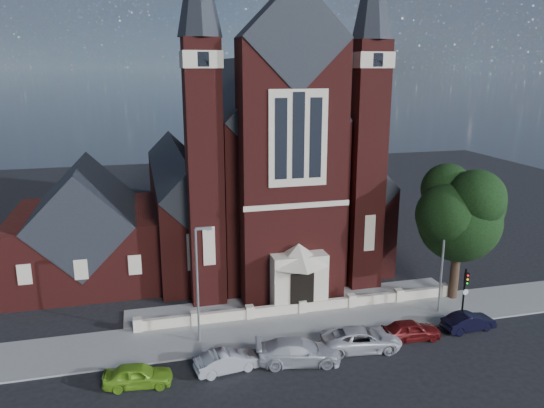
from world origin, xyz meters
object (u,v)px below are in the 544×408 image
(church, at_px, (254,168))
(street_tree, at_px, (463,216))
(parish_hall, at_px, (86,233))
(car_silver_a, at_px, (227,361))
(car_dark_red, at_px, (411,330))
(car_lime_van, at_px, (138,375))
(car_white_suv, at_px, (362,339))
(street_lamp_left, at_px, (199,279))
(street_lamp_right, at_px, (444,255))
(traffic_signal, at_px, (465,288))
(car_navy, at_px, (469,322))
(car_silver_b, at_px, (298,352))

(church, height_order, street_tree, church)
(parish_hall, height_order, car_silver_a, parish_hall)
(car_dark_red, bearing_deg, car_lime_van, 96.34)
(car_lime_van, relative_size, car_silver_a, 1.00)
(church, xyz_separation_m, parish_hall, (-16.00, -4.94, -4.17))
(car_dark_red, bearing_deg, car_white_suv, 98.71)
(church, height_order, parish_hall, church)
(church, relative_size, car_silver_a, 8.80)
(car_silver_a, bearing_deg, street_lamp_left, 7.62)
(street_lamp_right, height_order, traffic_signal, street_lamp_right)
(church, height_order, car_lime_van, church)
(street_lamp_left, bearing_deg, traffic_signal, -4.76)
(street_tree, bearing_deg, car_lime_van, -166.66)
(church, relative_size, car_lime_van, 8.83)
(street_tree, bearing_deg, car_navy, -113.49)
(parish_hall, distance_m, car_silver_a, 20.39)
(street_tree, relative_size, car_dark_red, 2.65)
(traffic_signal, height_order, car_dark_red, traffic_signal)
(car_silver_a, relative_size, car_white_suv, 0.75)
(car_lime_van, xyz_separation_m, car_silver_b, (9.73, 0.07, 0.10))
(street_lamp_left, xyz_separation_m, street_lamp_right, (18.00, 0.00, 0.00))
(car_white_suv, bearing_deg, church, 12.15)
(street_lamp_left, bearing_deg, parish_hall, 120.02)
(street_lamp_right, height_order, car_silver_a, street_lamp_right)
(church, distance_m, street_lamp_left, 20.84)
(car_lime_van, bearing_deg, street_lamp_right, -73.04)
(street_lamp_left, xyz_separation_m, car_dark_red, (13.89, -3.12, -3.91))
(street_lamp_right, distance_m, car_navy, 4.96)
(car_silver_a, distance_m, car_silver_b, 4.46)
(church, bearing_deg, car_lime_van, -117.55)
(car_silver_a, xyz_separation_m, car_navy, (17.34, 0.93, -0.02))
(traffic_signal, bearing_deg, street_lamp_right, 120.01)
(car_silver_a, bearing_deg, car_navy, -95.79)
(street_tree, xyz_separation_m, car_dark_red, (-6.62, -4.83, -6.27))
(parish_hall, relative_size, car_lime_van, 3.09)
(parish_hall, bearing_deg, car_silver_b, -52.83)
(street_tree, relative_size, car_silver_a, 2.70)
(car_silver_b, height_order, car_dark_red, car_silver_b)
(street_lamp_right, xyz_separation_m, car_silver_a, (-16.86, -3.87, -3.95))
(traffic_signal, xyz_separation_m, car_silver_a, (-17.77, -2.29, -1.93))
(church, relative_size, parish_hall, 2.86)
(street_lamp_left, relative_size, car_silver_b, 1.52)
(car_white_suv, bearing_deg, parish_hall, 52.68)
(car_navy, bearing_deg, car_white_suv, 89.58)
(parish_hall, bearing_deg, car_white_suv, -43.85)
(parish_hall, distance_m, car_silver_b, 22.89)
(car_dark_red, bearing_deg, street_lamp_left, 80.46)
(street_lamp_left, height_order, car_silver_a, street_lamp_left)
(traffic_signal, height_order, car_white_suv, traffic_signal)
(street_lamp_left, xyz_separation_m, car_silver_a, (1.14, -3.87, -3.95))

